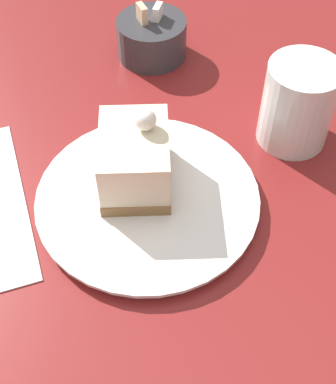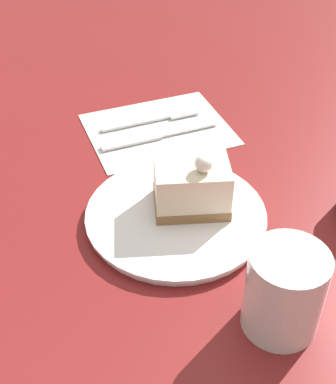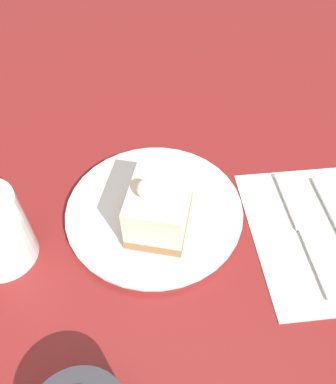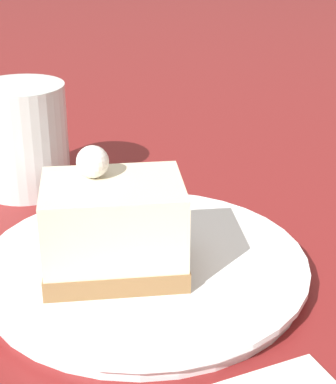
{
  "view_description": "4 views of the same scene",
  "coord_description": "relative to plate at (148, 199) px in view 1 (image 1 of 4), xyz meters",
  "views": [
    {
      "loc": [
        0.02,
        -0.34,
        0.43
      ],
      "look_at": [
        0.06,
        -0.03,
        0.04
      ],
      "focal_mm": 50.0,
      "sensor_mm": 36.0,
      "label": 1
    },
    {
      "loc": [
        0.52,
        -0.1,
        0.45
      ],
      "look_at": [
        0.02,
        -0.02,
        0.04
      ],
      "focal_mm": 50.0,
      "sensor_mm": 36.0,
      "label": 2
    },
    {
      "loc": [
        -0.01,
        0.28,
        0.39
      ],
      "look_at": [
        0.02,
        -0.0,
        0.06
      ],
      "focal_mm": 35.0,
      "sensor_mm": 36.0,
      "label": 3
    },
    {
      "loc": [
        -0.34,
        0.05,
        0.24
      ],
      "look_at": [
        0.04,
        -0.03,
        0.06
      ],
      "focal_mm": 60.0,
      "sensor_mm": 36.0,
      "label": 4
    }
  ],
  "objects": [
    {
      "name": "plate",
      "position": [
        0.0,
        0.0,
        0.0
      ],
      "size": [
        0.22,
        0.22,
        0.01
      ],
      "color": "white",
      "rests_on": "ground_plane"
    },
    {
      "name": "sugar_bowl",
      "position": [
        0.03,
        0.25,
        0.02
      ],
      "size": [
        0.09,
        0.09,
        0.07
      ],
      "color": "#333338",
      "rests_on": "ground_plane"
    },
    {
      "name": "ground_plane",
      "position": [
        -0.04,
        0.01,
        -0.01
      ],
      "size": [
        4.0,
        4.0,
        0.0
      ],
      "primitive_type": "plane",
      "color": "maroon"
    },
    {
      "name": "drinking_glass",
      "position": [
        0.17,
        0.08,
        0.04
      ],
      "size": [
        0.08,
        0.08,
        0.1
      ],
      "color": "silver",
      "rests_on": "ground_plane"
    },
    {
      "name": "cake_slice",
      "position": [
        -0.01,
        0.02,
        0.04
      ],
      "size": [
        0.08,
        0.1,
        0.08
      ],
      "rotation": [
        0.0,
        0.0,
        -0.09
      ],
      "color": "olive",
      "rests_on": "plate"
    }
  ]
}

